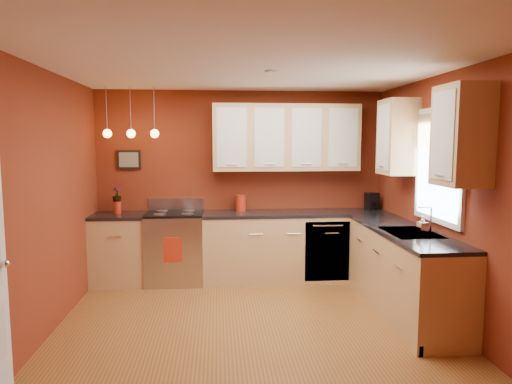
{
  "coord_description": "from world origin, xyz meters",
  "views": [
    {
      "loc": [
        -0.34,
        -4.3,
        1.9
      ],
      "look_at": [
        0.11,
        1.0,
        1.31
      ],
      "focal_mm": 32.0,
      "sensor_mm": 36.0,
      "label": 1
    }
  ],
  "objects": [
    {
      "name": "floor",
      "position": [
        0.0,
        0.0,
        0.0
      ],
      "size": [
        4.2,
        4.2,
        0.0
      ],
      "primitive_type": "plane",
      "color": "#995E2C",
      "rests_on": "ground"
    },
    {
      "name": "ceiling",
      "position": [
        0.0,
        0.0,
        2.6
      ],
      "size": [
        4.0,
        4.2,
        0.02
      ],
      "primitive_type": "cube",
      "color": "white",
      "rests_on": "wall_back"
    },
    {
      "name": "wall_back",
      "position": [
        0.0,
        2.1,
        1.3
      ],
      "size": [
        4.0,
        0.02,
        2.6
      ],
      "primitive_type": "cube",
      "color": "maroon",
      "rests_on": "floor"
    },
    {
      "name": "wall_front",
      "position": [
        0.0,
        -2.1,
        1.3
      ],
      "size": [
        4.0,
        0.02,
        2.6
      ],
      "primitive_type": "cube",
      "color": "maroon",
      "rests_on": "floor"
    },
    {
      "name": "wall_left",
      "position": [
        -2.0,
        0.0,
        1.3
      ],
      "size": [
        0.02,
        4.2,
        2.6
      ],
      "primitive_type": "cube",
      "color": "maroon",
      "rests_on": "floor"
    },
    {
      "name": "wall_right",
      "position": [
        2.0,
        0.0,
        1.3
      ],
      "size": [
        0.02,
        4.2,
        2.6
      ],
      "primitive_type": "cube",
      "color": "maroon",
      "rests_on": "floor"
    },
    {
      "name": "base_cabinets_back_left",
      "position": [
        -1.65,
        1.8,
        0.45
      ],
      "size": [
        0.7,
        0.6,
        0.9
      ],
      "primitive_type": "cube",
      "color": "tan",
      "rests_on": "floor"
    },
    {
      "name": "base_cabinets_back_right",
      "position": [
        0.73,
        1.8,
        0.45
      ],
      "size": [
        2.54,
        0.6,
        0.9
      ],
      "primitive_type": "cube",
      "color": "tan",
      "rests_on": "floor"
    },
    {
      "name": "base_cabinets_right",
      "position": [
        1.7,
        0.45,
        0.45
      ],
      "size": [
        0.6,
        2.1,
        0.9
      ],
      "primitive_type": "cube",
      "color": "tan",
      "rests_on": "floor"
    },
    {
      "name": "counter_back_left",
      "position": [
        -1.65,
        1.8,
        0.92
      ],
      "size": [
        0.7,
        0.62,
        0.04
      ],
      "primitive_type": "cube",
      "color": "black",
      "rests_on": "base_cabinets_back_left"
    },
    {
      "name": "counter_back_right",
      "position": [
        0.73,
        1.8,
        0.92
      ],
      "size": [
        2.54,
        0.62,
        0.04
      ],
      "primitive_type": "cube",
      "color": "black",
      "rests_on": "base_cabinets_back_right"
    },
    {
      "name": "counter_right",
      "position": [
        1.7,
        0.45,
        0.92
      ],
      "size": [
        0.62,
        2.1,
        0.04
      ],
      "primitive_type": "cube",
      "color": "black",
      "rests_on": "base_cabinets_right"
    },
    {
      "name": "gas_range",
      "position": [
        -0.92,
        1.8,
        0.48
      ],
      "size": [
        0.76,
        0.64,
        1.11
      ],
      "color": "#B4B4B9",
      "rests_on": "floor"
    },
    {
      "name": "dishwasher_front",
      "position": [
        1.1,
        1.51,
        0.45
      ],
      "size": [
        0.6,
        0.02,
        0.8
      ],
      "primitive_type": "cube",
      "color": "#B4B4B9",
      "rests_on": "base_cabinets_back_right"
    },
    {
      "name": "sink",
      "position": [
        1.7,
        0.3,
        0.92
      ],
      "size": [
        0.5,
        0.7,
        0.33
      ],
      "color": "#99999E",
      "rests_on": "counter_right"
    },
    {
      "name": "window",
      "position": [
        1.97,
        0.3,
        1.69
      ],
      "size": [
        0.06,
        1.02,
        1.22
      ],
      "color": "white",
      "rests_on": "wall_right"
    },
    {
      "name": "upper_cabinets_back",
      "position": [
        0.6,
        1.93,
        1.95
      ],
      "size": [
        2.0,
        0.35,
        0.9
      ],
      "primitive_type": "cube",
      "color": "tan",
      "rests_on": "wall_back"
    },
    {
      "name": "upper_cabinets_right",
      "position": [
        1.82,
        0.32,
        1.95
      ],
      "size": [
        0.35,
        1.95,
        0.9
      ],
      "primitive_type": "cube",
      "color": "tan",
      "rests_on": "wall_right"
    },
    {
      "name": "wall_picture",
      "position": [
        -1.55,
        2.08,
        1.65
      ],
      "size": [
        0.32,
        0.03,
        0.26
      ],
      "primitive_type": "cube",
      "color": "black",
      "rests_on": "wall_back"
    },
    {
      "name": "pendant_lights",
      "position": [
        -1.45,
        1.75,
        2.01
      ],
      "size": [
        0.71,
        0.11,
        0.66
      ],
      "color": "#99999E",
      "rests_on": "ceiling"
    },
    {
      "name": "red_canister",
      "position": [
        -0.02,
        1.95,
        1.05
      ],
      "size": [
        0.15,
        0.15,
        0.22
      ],
      "color": "#B32813",
      "rests_on": "counter_back_right"
    },
    {
      "name": "red_vase",
      "position": [
        -1.68,
        1.87,
        1.02
      ],
      "size": [
        0.1,
        0.1,
        0.16
      ],
      "primitive_type": "cylinder",
      "color": "#B32813",
      "rests_on": "counter_back_left"
    },
    {
      "name": "flowers",
      "position": [
        -1.68,
        1.87,
        1.19
      ],
      "size": [
        0.14,
        0.14,
        0.22
      ],
      "primitive_type": "imported",
      "rotation": [
        0.0,
        0.0,
        -0.23
      ],
      "color": "#B32813",
      "rests_on": "red_vase"
    },
    {
      "name": "coffee_maker",
      "position": [
        1.83,
        1.91,
        1.05
      ],
      "size": [
        0.19,
        0.19,
        0.24
      ],
      "rotation": [
        0.0,
        0.0,
        0.23
      ],
      "color": "black",
      "rests_on": "counter_back_right"
    },
    {
      "name": "soap_pump",
      "position": [
        1.78,
        0.2,
        1.04
      ],
      "size": [
        0.1,
        0.1,
        0.19
      ],
      "primitive_type": "imported",
      "rotation": [
        0.0,
        0.0,
        0.17
      ],
      "color": "silver",
      "rests_on": "counter_right"
    },
    {
      "name": "dish_towel",
      "position": [
        -0.92,
        1.47,
        0.52
      ],
      "size": [
        0.23,
        0.02,
        0.32
      ],
      "primitive_type": "cube",
      "color": "#B32813",
      "rests_on": "gas_range"
    }
  ]
}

